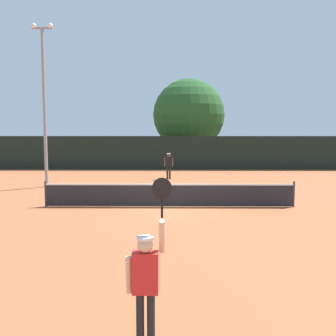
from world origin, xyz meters
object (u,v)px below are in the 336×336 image
object	(u,v)px
parked_car_near	(135,154)
parked_car_far	(272,154)
player_serving	(146,274)
large_tree	(189,115)
tennis_ball	(162,201)
parked_car_mid	(234,154)
light_pole	(44,96)
player_receiving	(169,163)

from	to	relation	value
parked_car_near	parked_car_far	world-z (taller)	same
player_serving	parked_car_near	world-z (taller)	player_serving
large_tree	parked_car_near	distance (m)	7.04
tennis_ball	parked_car_mid	distance (m)	22.48
parked_car_far	parked_car_near	bearing A→B (deg)	169.95
player_serving	light_pole	size ratio (longest dim) A/B	0.28
player_serving	parked_car_near	size ratio (longest dim) A/B	0.57
player_serving	player_receiving	distance (m)	19.69
player_serving	parked_car_far	distance (m)	34.23
player_receiving	player_serving	bearing A→B (deg)	89.57
parked_car_near	parked_car_far	bearing A→B (deg)	2.19
tennis_ball	parked_car_mid	size ratio (longest dim) A/B	0.02
player_receiving	tennis_ball	bearing A→B (deg)	88.53
player_receiving	parked_car_mid	size ratio (longest dim) A/B	0.39
tennis_ball	light_pole	size ratio (longest dim) A/B	0.01
large_tree	parked_car_near	world-z (taller)	large_tree
player_receiving	tennis_ball	size ratio (longest dim) A/B	24.60
tennis_ball	parked_car_far	xyz separation A→B (m)	(10.13, 21.12, 0.74)
player_serving	parked_car_far	size ratio (longest dim) A/B	0.57
player_serving	tennis_ball	world-z (taller)	player_serving
tennis_ball	large_tree	size ratio (longest dim) A/B	0.01
player_serving	large_tree	xyz separation A→B (m)	(1.90, 30.60, 3.42)
large_tree	parked_car_far	size ratio (longest dim) A/B	1.77
tennis_ball	light_pole	xyz separation A→B (m)	(-6.56, 4.53, 4.99)
large_tree	parked_car_mid	bearing A→B (deg)	28.41
large_tree	parked_car_far	distance (m)	9.24
parked_car_far	large_tree	bearing A→B (deg)	-171.99
light_pole	parked_car_far	bearing A→B (deg)	44.82
player_receiving	parked_car_near	xyz separation A→B (m)	(-3.43, 13.85, -0.25)
player_receiving	large_tree	world-z (taller)	large_tree
tennis_ball	light_pole	distance (m)	9.41
player_serving	light_pole	world-z (taller)	light_pole
light_pole	parked_car_far	world-z (taller)	light_pole
parked_car_near	parked_car_mid	xyz separation A→B (m)	(9.78, -0.45, 0.00)
tennis_ball	light_pole	bearing A→B (deg)	145.39
parked_car_mid	player_serving	bearing A→B (deg)	-103.42
parked_car_near	parked_car_mid	bearing A→B (deg)	3.06
player_receiving	light_pole	world-z (taller)	light_pole
tennis_ball	parked_car_mid	bearing A→B (deg)	73.04
tennis_ball	parked_car_near	size ratio (longest dim) A/B	0.02
tennis_ball	player_serving	bearing A→B (deg)	-89.71
parked_car_far	tennis_ball	bearing A→B (deg)	-122.14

